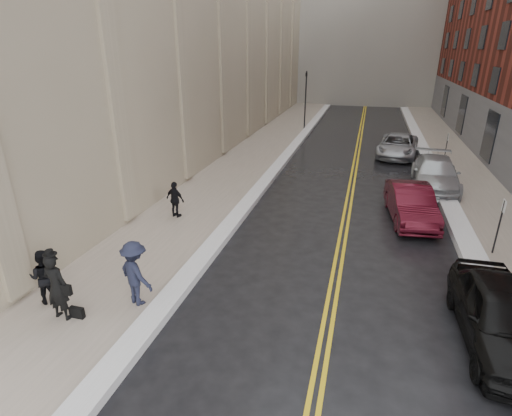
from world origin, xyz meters
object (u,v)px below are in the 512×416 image
Objects in this scene: car_black at (502,316)px; pedestrian_a at (45,277)px; car_silver_far at (398,145)px; pedestrian_c at (175,200)px; pedestrian_main at (57,287)px; car_maroon at (411,203)px; car_silver_near at (435,174)px; pedestrian_b at (136,273)px.

pedestrian_a reaches higher than car_black.
pedestrian_c is at bearing -117.01° from car_silver_far.
car_maroon is at bearing -130.98° from pedestrian_main.
car_black is 12.49m from pedestrian_a.
pedestrian_main reaches higher than car_black.
pedestrian_a is at bearing -127.51° from car_silver_near.
car_black reaches higher than car_silver_far.
pedestrian_main reaches higher than pedestrian_a.
pedestrian_main is (-9.86, -21.77, 0.38)m from car_silver_far.
pedestrian_main reaches higher than car_silver_far.
car_black is 2.98× the size of pedestrian_c.
pedestrian_main is (-9.86, -10.15, 0.37)m from car_maroon.
car_silver_near reaches higher than car_silver_far.
car_silver_far is at bearing 106.29° from car_silver_near.
car_maroon is (-1.60, 7.85, -0.05)m from car_black.
car_silver_far is 3.22× the size of pedestrian_a.
car_silver_near is (0.00, 12.74, -0.00)m from car_black.
car_silver_near is 16.96m from pedestrian_b.
car_silver_near is at bearing -130.78° from pedestrian_c.
car_maroon is at bearing -107.86° from pedestrian_b.
pedestrian_c is at bearing -143.54° from car_silver_near.
car_black is 8.01m from car_maroon.
pedestrian_b is at bearing -139.26° from car_maroon.
car_black is at bearing -85.38° from car_maroon.
car_black is 2.43× the size of pedestrian_b.
car_silver_far is at bearing -109.04° from pedestrian_c.
car_maroon is 11.62m from car_silver_far.
pedestrian_a is at bearing 99.13° from pedestrian_c.
car_maroon is 0.84× the size of car_silver_near.
car_silver_near is 3.34× the size of pedestrian_a.
car_silver_far is (-1.60, 6.72, -0.06)m from car_silver_near.
car_silver_near is at bearing 88.44° from car_black.
pedestrian_b is (2.59, 0.66, 0.15)m from pedestrian_a.
pedestrian_main is (-11.46, -15.04, 0.32)m from car_silver_near.
pedestrian_a is (-12.36, -14.51, 0.18)m from car_silver_near.
car_black reaches higher than car_silver_near.
car_black is 9.84m from pedestrian_b.
pedestrian_a is at bearing -27.07° from pedestrian_main.
car_silver_near is at bearing -68.92° from car_silver_far.
pedestrian_c is at bearing -171.30° from car_maroon.
car_maroon is at bearing -82.30° from car_silver_far.
pedestrian_main reaches higher than car_maroon.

